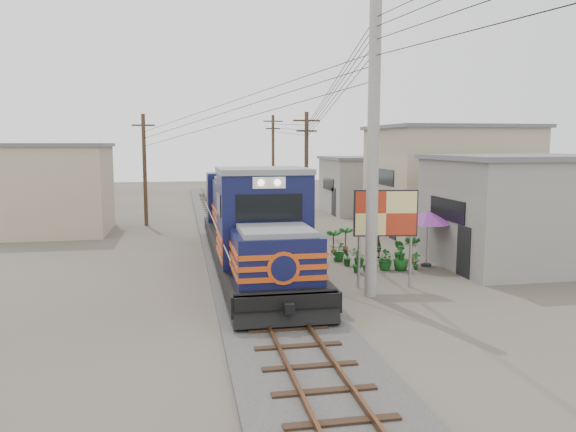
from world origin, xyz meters
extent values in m
plane|color=#473F35|center=(0.00, 0.00, 0.00)|extent=(120.00, 120.00, 0.00)
cube|color=#595651|center=(0.00, 10.00, 0.08)|extent=(3.60, 70.00, 0.16)
cube|color=#51331E|center=(-0.54, 10.00, 0.26)|extent=(0.08, 70.00, 0.12)
cube|color=#51331E|center=(0.54, 10.00, 0.26)|extent=(0.08, 70.00, 0.12)
cube|color=black|center=(0.00, 4.73, 0.80)|extent=(3.08, 17.00, 0.58)
cube|color=black|center=(0.00, -0.58, 0.48)|extent=(2.34, 3.40, 0.69)
cube|color=black|center=(0.00, 10.05, 0.48)|extent=(2.34, 3.40, 0.69)
cube|color=#0F123A|center=(0.00, -1.86, 1.70)|extent=(2.53, 2.55, 1.59)
cube|color=#0F123A|center=(0.00, 0.80, 2.55)|extent=(3.02, 2.76, 3.29)
cube|color=slate|center=(0.00, 0.80, 4.25)|extent=(3.08, 2.90, 0.19)
cube|color=black|center=(0.00, -0.59, 3.14)|extent=(2.16, 0.06, 0.85)
cube|color=white|center=(0.00, -0.60, 3.93)|extent=(1.06, 0.06, 0.37)
cube|color=#0F123A|center=(0.00, 7.39, 2.13)|extent=(2.40, 10.42, 2.44)
cube|color=slate|center=(0.00, 7.39, 3.40)|extent=(2.16, 10.42, 0.19)
cube|color=#CC4713|center=(0.00, 4.73, 1.38)|extent=(3.12, 17.00, 0.15)
cube|color=#CC4713|center=(0.00, 4.73, 1.70)|extent=(3.12, 17.00, 0.15)
cube|color=#CC4713|center=(0.00, 4.73, 2.02)|extent=(3.12, 17.00, 0.15)
cylinder|color=#9E9B93|center=(3.50, -0.50, 5.00)|extent=(0.40, 0.40, 10.00)
cylinder|color=#4C3826|center=(4.50, 14.00, 3.50)|extent=(0.24, 0.24, 7.00)
cube|color=#4C3826|center=(4.50, 14.00, 6.50)|extent=(1.60, 0.10, 0.10)
cube|color=#4C3826|center=(4.50, 14.00, 5.90)|extent=(1.20, 0.10, 0.10)
cylinder|color=#4C3826|center=(4.80, 28.00, 3.75)|extent=(0.24, 0.24, 7.50)
cube|color=#4C3826|center=(4.80, 28.00, 7.00)|extent=(1.60, 0.10, 0.10)
cube|color=#4C3826|center=(4.80, 28.00, 6.40)|extent=(1.20, 0.10, 0.10)
cylinder|color=#4C3826|center=(-5.00, 18.00, 3.50)|extent=(0.24, 0.24, 7.00)
cube|color=#4C3826|center=(-5.00, 18.00, 6.50)|extent=(1.60, 0.10, 0.10)
cube|color=#4C3826|center=(-5.00, 18.00, 5.90)|extent=(1.20, 0.10, 0.10)
cube|color=gray|center=(11.50, 3.00, 2.25)|extent=(7.00, 6.00, 4.50)
cube|color=slate|center=(11.50, 3.00, 4.60)|extent=(7.35, 6.30, 0.20)
cube|color=black|center=(7.98, 3.00, 2.48)|extent=(0.05, 3.00, 0.90)
cube|color=tan|center=(12.50, 12.00, 3.00)|extent=(8.00, 7.00, 6.00)
cube|color=slate|center=(12.50, 12.00, 6.10)|extent=(8.40, 7.35, 0.20)
cube|color=black|center=(8.48, 12.00, 3.30)|extent=(0.05, 3.50, 0.90)
cube|color=gray|center=(11.00, 22.00, 2.00)|extent=(6.00, 6.00, 4.00)
cube|color=slate|center=(11.00, 22.00, 4.10)|extent=(6.30, 6.30, 0.20)
cube|color=black|center=(7.98, 22.00, 2.20)|extent=(0.05, 3.00, 0.90)
cube|color=tan|center=(-10.00, 16.00, 2.50)|extent=(6.00, 6.00, 5.00)
cube|color=slate|center=(-10.00, 16.00, 5.10)|extent=(6.30, 6.30, 0.20)
cylinder|color=#99999E|center=(3.44, 0.64, 1.31)|extent=(0.10, 0.10, 2.61)
cylinder|color=#99999E|center=(5.30, 0.37, 1.31)|extent=(0.10, 0.10, 2.61)
cube|color=black|center=(4.37, 0.50, 2.72)|extent=(2.29, 0.45, 1.67)
cube|color=#AE2E17|center=(4.37, 0.47, 2.72)|extent=(2.18, 0.39, 1.57)
cylinder|color=black|center=(7.39, 3.54, 0.05)|extent=(0.43, 0.43, 0.10)
cylinder|color=#99999E|center=(7.39, 3.54, 1.08)|extent=(0.05, 0.05, 2.17)
cone|color=#70297B|center=(7.39, 3.54, 2.12)|extent=(2.51, 2.51, 0.54)
imported|color=black|center=(5.83, 5.42, 0.87)|extent=(0.75, 0.72, 1.74)
imported|color=#17531B|center=(4.12, 2.96, 0.56)|extent=(0.60, 0.70, 1.12)
imported|color=#17531B|center=(4.55, 3.01, 0.30)|extent=(0.42, 0.39, 0.61)
imported|color=#17531B|center=(5.38, 3.14, 0.48)|extent=(1.13, 1.09, 0.96)
imported|color=#17531B|center=(6.01, 2.98, 0.57)|extent=(0.85, 0.85, 1.14)
imported|color=#17531B|center=(6.66, 3.01, 0.37)|extent=(0.47, 0.43, 0.73)
imported|color=#17531B|center=(4.09, 4.20, 0.37)|extent=(0.44, 0.50, 0.75)
imported|color=#17531B|center=(4.58, 4.07, 0.37)|extent=(0.88, 0.88, 0.74)
imported|color=#17531B|center=(5.25, 4.20, 0.33)|extent=(0.52, 0.52, 0.67)
imported|color=#17531B|center=(5.86, 4.29, 0.34)|extent=(0.42, 0.43, 0.68)
imported|color=#17531B|center=(6.51, 4.33, 0.51)|extent=(0.48, 0.58, 1.02)
imported|color=#17531B|center=(4.04, 5.21, 0.45)|extent=(1.07, 1.06, 0.90)
camera|label=1|loc=(-2.76, -18.31, 5.18)|focal=35.00mm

